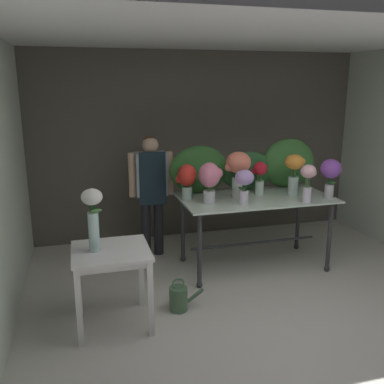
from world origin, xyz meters
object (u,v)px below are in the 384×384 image
object	(u,v)px
vase_sunset_ranunculus	(294,170)
vase_white_roses_tall	(93,215)
side_table_white	(111,260)
florist	(151,184)
vase_lilac_freesia	(244,183)
vase_crimson_lilies	(260,176)
vase_scarlet_hydrangea	(187,179)
vase_coral_peonies	(238,168)
vase_blush_stock	(308,180)
watering_can	(179,298)
vase_rosy_carnations	(210,179)
vase_violet_snapdragons	(331,172)
display_table_glass	(255,208)

from	to	relation	value
vase_sunset_ranunculus	vase_white_roses_tall	bearing A→B (deg)	-160.87
side_table_white	florist	distance (m)	1.70
florist	vase_lilac_freesia	xyz separation A→B (m)	(0.86, -0.95, 0.18)
florist	vase_crimson_lilies	bearing A→B (deg)	-26.06
vase_scarlet_hydrangea	vase_white_roses_tall	size ratio (longest dim) A/B	0.72
vase_coral_peonies	vase_white_roses_tall	world-z (taller)	vase_coral_peonies
vase_blush_stock	vase_white_roses_tall	bearing A→B (deg)	-168.34
vase_coral_peonies	watering_can	xyz separation A→B (m)	(-0.90, -0.81, -1.10)
vase_rosy_carnations	vase_violet_snapdragons	xyz separation A→B (m)	(1.41, -0.14, 0.02)
florist	vase_lilac_freesia	size ratio (longest dim) A/B	3.98
vase_sunset_ranunculus	watering_can	bearing A→B (deg)	-155.01
vase_scarlet_hydrangea	watering_can	world-z (taller)	vase_scarlet_hydrangea
vase_lilac_freesia	vase_sunset_ranunculus	bearing A→B (deg)	17.29
vase_lilac_freesia	vase_white_roses_tall	size ratio (longest dim) A/B	0.69
vase_white_roses_tall	vase_scarlet_hydrangea	bearing A→B (deg)	41.93
vase_crimson_lilies	vase_rosy_carnations	world-z (taller)	vase_rosy_carnations
vase_coral_peonies	vase_crimson_lilies	bearing A→B (deg)	12.38
vase_coral_peonies	vase_rosy_carnations	size ratio (longest dim) A/B	1.18
vase_blush_stock	vase_rosy_carnations	size ratio (longest dim) A/B	0.94
vase_scarlet_hydrangea	vase_coral_peonies	xyz separation A→B (m)	(0.59, -0.09, 0.11)
vase_coral_peonies	vase_lilac_freesia	world-z (taller)	vase_coral_peonies
vase_lilac_freesia	watering_can	size ratio (longest dim) A/B	1.10
florist	vase_blush_stock	distance (m)	1.91
vase_scarlet_hydrangea	vase_white_roses_tall	xyz separation A→B (m)	(-1.09, -0.98, -0.04)
vase_blush_stock	watering_can	world-z (taller)	vase_blush_stock
florist	vase_scarlet_hydrangea	xyz separation A→B (m)	(0.31, -0.56, 0.17)
watering_can	vase_sunset_ranunculus	bearing A→B (deg)	24.99
vase_scarlet_hydrangea	vase_coral_peonies	size ratio (longest dim) A/B	0.75
vase_scarlet_hydrangea	vase_blush_stock	bearing A→B (deg)	-21.48
vase_violet_snapdragons	vase_lilac_freesia	bearing A→B (deg)	-179.49
display_table_glass	vase_coral_peonies	bearing A→B (deg)	172.34
side_table_white	vase_crimson_lilies	bearing A→B (deg)	27.41
vase_scarlet_hydrangea	vase_lilac_freesia	world-z (taller)	vase_scarlet_hydrangea
vase_scarlet_hydrangea	vase_white_roses_tall	bearing A→B (deg)	-138.07
vase_white_roses_tall	florist	bearing A→B (deg)	63.26
vase_crimson_lilies	watering_can	size ratio (longest dim) A/B	1.12
vase_blush_stock	vase_coral_peonies	size ratio (longest dim) A/B	0.80
florist	watering_can	xyz separation A→B (m)	(-0.00, -1.46, -0.82)
display_table_glass	watering_can	size ratio (longest dim) A/B	5.05
florist	vase_crimson_lilies	world-z (taller)	florist
vase_sunset_ranunculus	vase_rosy_carnations	world-z (taller)	vase_sunset_ranunculus
display_table_glass	vase_crimson_lilies	bearing A→B (deg)	47.62
vase_violet_snapdragons	vase_rosy_carnations	bearing A→B (deg)	174.48
vase_rosy_carnations	vase_blush_stock	bearing A→B (deg)	-13.59
vase_sunset_ranunculus	vase_violet_snapdragons	bearing A→B (deg)	-31.08
vase_scarlet_hydrangea	vase_rosy_carnations	bearing A→B (deg)	-49.86
vase_scarlet_hydrangea	vase_rosy_carnations	distance (m)	0.32
vase_blush_stock	display_table_glass	bearing A→B (deg)	140.40
vase_crimson_lilies	vase_lilac_freesia	world-z (taller)	vase_crimson_lilies
display_table_glass	vase_lilac_freesia	distance (m)	0.53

